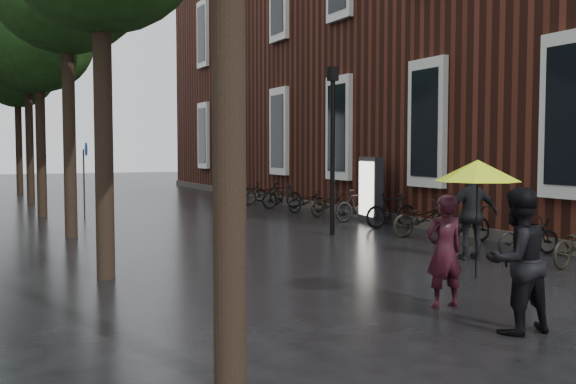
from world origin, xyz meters
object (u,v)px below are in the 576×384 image
ad_lightbox (370,190)px  person_burgundy (444,251)px  parked_bicycles (342,206)px  lamp_post (333,134)px  person_black (517,260)px  pedestrian_walking (472,214)px

ad_lightbox → person_burgundy: bearing=-106.5°
parked_bicycles → lamp_post: lamp_post is taller
person_black → parked_bicycles: (4.72, 12.52, -0.45)m
person_black → pedestrian_walking: 5.60m
parked_bicycles → pedestrian_walking: bearing=-100.7°
person_black → lamp_post: (2.52, 9.23, 1.77)m
person_black → ad_lightbox: 12.34m
ad_lightbox → lamp_post: (-2.47, -2.05, 1.66)m
pedestrian_walking → lamp_post: bearing=-64.2°
person_burgundy → person_black: bearing=93.0°
parked_bicycles → lamp_post: bearing=-123.8°
ad_lightbox → parked_bicycles: bearing=112.3°
person_black → parked_bicycles: size_ratio=0.09×
person_black → pedestrian_walking: pedestrian_walking is taller
person_burgundy → parked_bicycles: 11.99m
person_black → parked_bicycles: person_black is taller
lamp_post → ad_lightbox: bearing=39.7°
person_burgundy → pedestrian_walking: 4.44m
person_burgundy → person_black: person_black is taller
person_burgundy → parked_bicycles: person_burgundy is taller
person_black → ad_lightbox: ad_lightbox is taller
ad_lightbox → pedestrian_walking: bearing=-94.6°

